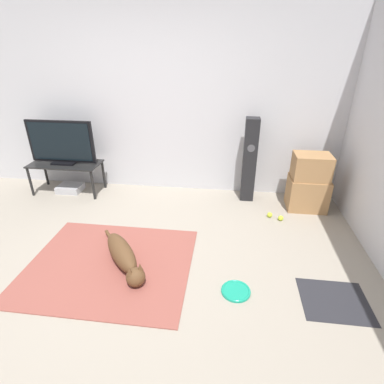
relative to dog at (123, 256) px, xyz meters
name	(u,v)px	position (x,y,z in m)	size (l,w,h in m)	color
ground_plane	(112,278)	(-0.07, -0.19, -0.12)	(12.00, 12.00, 0.00)	#9E9384
wall_back	(156,103)	(-0.07, 1.91, 1.15)	(8.00, 0.06, 2.55)	silver
area_rug	(110,264)	(-0.16, 0.00, -0.12)	(1.63, 1.37, 0.01)	#934C42
dog	(123,256)	(0.00, 0.00, 0.00)	(0.68, 0.84, 0.23)	brown
frisbee	(236,291)	(1.11, -0.22, -0.11)	(0.26, 0.26, 0.03)	#199E7A
cardboard_box_lower	(307,193)	(2.05, 1.47, 0.09)	(0.50, 0.38, 0.43)	#A87A4C
cardboard_box_upper	(311,167)	(2.04, 1.47, 0.47)	(0.46, 0.34, 0.33)	#A87A4C
floor_speaker	(250,161)	(1.27, 1.65, 0.46)	(0.18, 0.18, 1.16)	black
tv_stand	(66,167)	(-1.37, 1.54, 0.27)	(1.01, 0.45, 0.45)	black
tv	(61,143)	(-1.37, 1.54, 0.63)	(0.96, 0.20, 0.62)	black
tennis_ball_by_boxes	(270,215)	(1.55, 1.15, -0.09)	(0.07, 0.07, 0.07)	#C6E033
tennis_ball_near_speaker	(281,218)	(1.68, 1.09, -0.09)	(0.07, 0.07, 0.07)	#C6E033
game_console	(70,188)	(-1.37, 1.55, -0.08)	(0.35, 0.28, 0.10)	#B7B7BC
door_mat	(334,301)	(1.96, -0.22, -0.12)	(0.57, 0.50, 0.01)	#28282D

